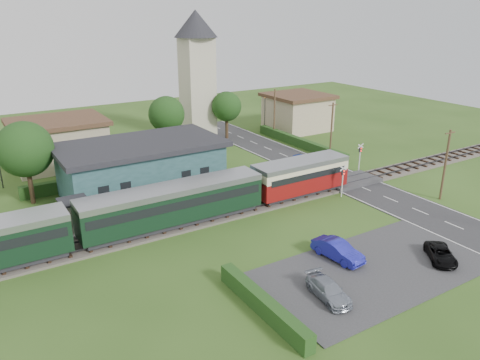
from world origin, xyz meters
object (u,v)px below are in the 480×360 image
church_tower (197,66)px  car_on_road (301,159)px  house_west (59,142)px  pedestrian_far (83,214)px  equipment_hut (75,214)px  car_park_blue (338,250)px  train (137,211)px  car_park_silver (328,290)px  house_east (297,112)px  station_building (142,168)px  pedestrian_near (251,183)px  crossing_signal_far (360,153)px  car_park_dark (441,254)px  crossing_signal_near (343,176)px

church_tower → car_on_road: 20.89m
house_west → pedestrian_far: (-2.28, -19.52, -1.37)m
pedestrian_far → equipment_hut: bearing=102.8°
equipment_hut → car_park_blue: 21.32m
train → car_park_silver: size_ratio=11.22×
church_tower → house_west: church_tower is taller
house_east → car_on_road: 17.58m
car_on_road → pedestrian_far: (-26.88, -4.51, 0.74)m
station_building → pedestrian_near: size_ratio=9.44×
house_west → crossing_signal_far: house_west is taller
house_west → car_park_dark: 43.04m
house_east → pedestrian_far: bearing=-153.6°
equipment_hut → house_west: 20.05m
church_tower → station_building: bearing=-131.4°
church_tower → crossing_signal_far: church_tower is taller
house_east → car_park_blue: size_ratio=2.11×
house_west → car_park_silver: bearing=-77.5°
crossing_signal_near → pedestrian_far: size_ratio=1.68×
station_building → crossing_signal_near: (16.40, -11.40, -0.55)m
crossing_signal_near → house_east: bearing=60.9°
station_building → house_east: (30.00, 13.01, 0.10)m
car_park_dark → house_west: bearing=153.3°
equipment_hut → pedestrian_near: size_ratio=1.51×
train → house_east: bearing=33.1°
equipment_hut → station_building: (8.00, 5.79, 0.95)m
car_park_blue → pedestrian_near: bearing=77.1°
station_building → crossing_signal_near: bearing=-34.8°
church_tower → car_park_blue: size_ratio=4.21×
house_west → pedestrian_near: size_ratio=6.38×
train → pedestrian_near: (12.69, 2.69, -0.88)m
house_west → pedestrian_near: bearing=-55.6°
church_tower → car_park_dark: bearing=-91.8°
equipment_hut → pedestrian_near: equipment_hut is taller
car_park_dark → pedestrian_near: 19.02m
equipment_hut → pedestrian_far: (0.72, 0.28, -0.32)m
car_on_road → pedestrian_near: bearing=105.4°
house_east → car_park_silver: bearing=-125.7°
car_park_silver → pedestrian_near: 18.51m
crossing_signal_near → car_park_silver: size_ratio=0.85×
station_building → car_park_blue: (7.41, -20.49, -1.92)m
equipment_hut → car_park_blue: equipment_hut is taller
crossing_signal_near → pedestrian_near: 9.08m
train → house_east: (33.76, 22.00, 0.62)m
crossing_signal_far → pedestrian_far: size_ratio=1.68×
crossing_signal_near → car_park_dark: 13.64m
car_park_silver → crossing_signal_far: bearing=48.7°
car_park_silver → church_tower: bearing=82.2°
house_east → crossing_signal_near: bearing=-119.1°
house_east → pedestrian_near: bearing=-137.5°
house_east → car_on_road: house_east is taller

